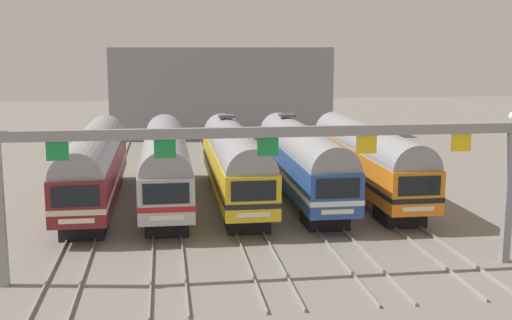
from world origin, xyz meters
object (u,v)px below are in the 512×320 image
commuter_train_yellow (234,160)px  commuter_train_stainless (165,162)px  commuter_train_maroon (94,164)px  commuter_train_orange (367,157)px  catenary_gantry (268,155)px  commuter_train_blue (301,159)px

commuter_train_yellow → commuter_train_stainless: bearing=-179.9°
commuter_train_stainless → commuter_train_yellow: (4.33, 0.00, 0.00)m
commuter_train_maroon → commuter_train_orange: size_ratio=1.00×
catenary_gantry → commuter_train_stainless: bearing=107.8°
commuter_train_stainless → commuter_train_blue: commuter_train_blue is taller
commuter_train_stainless → commuter_train_blue: 8.66m
commuter_train_yellow → commuter_train_maroon: bearing=-180.0°
commuter_train_yellow → commuter_train_orange: bearing=-0.0°
commuter_train_stainless → commuter_train_orange: size_ratio=1.00×
commuter_train_blue → catenary_gantry: bearing=-107.8°
commuter_train_stainless → commuter_train_yellow: 4.33m
commuter_train_yellow → catenary_gantry: bearing=-90.0°
commuter_train_yellow → catenary_gantry: (0.00, -13.50, 2.58)m
commuter_train_blue → commuter_train_orange: bearing=-0.1°
commuter_train_yellow → commuter_train_blue: same height
commuter_train_orange → commuter_train_stainless: bearing=180.0°
commuter_train_stainless → catenary_gantry: size_ratio=0.80×
commuter_train_blue → commuter_train_maroon: bearing=-180.0°
commuter_train_maroon → commuter_train_stainless: size_ratio=1.00×
commuter_train_stainless → catenary_gantry: 14.41m
commuter_train_maroon → commuter_train_yellow: bearing=0.0°
commuter_train_orange → commuter_train_yellow: bearing=180.0°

